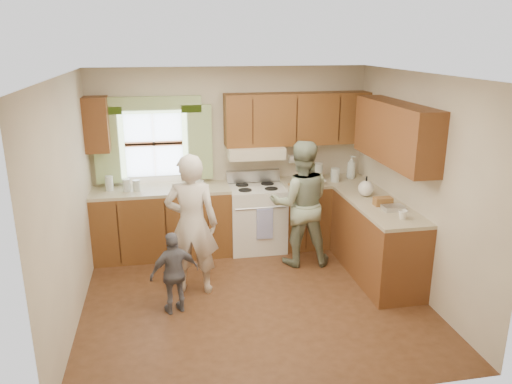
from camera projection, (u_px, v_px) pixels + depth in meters
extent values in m
plane|color=#462915|center=(254.00, 298.00, 5.71)|extent=(3.80, 3.80, 0.00)
plane|color=white|center=(254.00, 75.00, 4.98)|extent=(3.80, 3.80, 0.00)
plane|color=beige|center=(231.00, 158.00, 6.99)|extent=(3.80, 0.00, 3.80)
plane|color=beige|center=(296.00, 263.00, 3.70)|extent=(3.80, 0.00, 3.80)
plane|color=beige|center=(68.00, 205.00, 5.01)|extent=(0.00, 3.50, 3.50)
plane|color=beige|center=(418.00, 185.00, 5.68)|extent=(0.00, 3.50, 3.50)
cube|color=#4C2B10|center=(163.00, 223.00, 6.77)|extent=(1.82, 0.60, 0.90)
cube|color=#4C2B10|center=(324.00, 213.00, 7.17)|extent=(1.22, 0.60, 0.90)
cube|color=#41230F|center=(376.00, 241.00, 6.17)|extent=(0.60, 1.65, 0.90)
cube|color=#C4B393|center=(161.00, 190.00, 6.63)|extent=(1.82, 0.60, 0.04)
cube|color=#C4B393|center=(325.00, 182.00, 7.03)|extent=(1.22, 0.60, 0.04)
cube|color=#C4B393|center=(379.00, 205.00, 6.03)|extent=(0.60, 1.65, 0.04)
cube|color=#4C2B10|center=(297.00, 119.00, 6.83)|extent=(2.00, 0.33, 0.70)
cube|color=#41230F|center=(97.00, 125.00, 6.36)|extent=(0.30, 0.33, 0.70)
cube|color=#41230F|center=(395.00, 133.00, 5.80)|extent=(0.33, 1.65, 0.70)
cube|color=beige|center=(255.00, 152.00, 6.79)|extent=(0.76, 0.45, 0.15)
cube|color=silver|center=(154.00, 143.00, 6.71)|extent=(0.90, 0.03, 0.90)
cube|color=#DCDE41|center=(109.00, 146.00, 6.56)|extent=(0.40, 0.05, 1.02)
cube|color=#DCDE41|center=(197.00, 143.00, 6.77)|extent=(0.40, 0.05, 1.02)
cube|color=#DCDE41|center=(151.00, 105.00, 6.51)|extent=(1.30, 0.05, 0.22)
cylinder|color=white|center=(299.00, 159.00, 7.07)|extent=(0.27, 0.12, 0.12)
imported|color=silver|center=(199.00, 185.00, 6.62)|extent=(0.16, 0.16, 0.11)
imported|color=silver|center=(351.00, 167.00, 7.08)|extent=(0.18, 0.18, 0.33)
imported|color=silver|center=(318.00, 182.00, 6.85)|extent=(0.23, 0.23, 0.05)
imported|color=silver|center=(403.00, 215.00, 5.50)|extent=(0.13, 0.13, 0.10)
cylinder|color=silver|center=(109.00, 183.00, 6.52)|extent=(0.10, 0.10, 0.20)
cylinder|color=silver|center=(127.00, 185.00, 6.49)|extent=(0.10, 0.10, 0.16)
cube|color=olive|center=(298.00, 185.00, 6.74)|extent=(0.24, 0.18, 0.02)
cube|color=gold|center=(302.00, 180.00, 6.86)|extent=(0.19, 0.13, 0.10)
cylinder|color=silver|center=(317.00, 172.00, 7.00)|extent=(0.16, 0.16, 0.24)
cylinder|color=silver|center=(335.00, 175.00, 6.94)|extent=(0.12, 0.12, 0.19)
sphere|color=silver|center=(366.00, 188.00, 6.29)|extent=(0.20, 0.20, 0.20)
cube|color=olive|center=(383.00, 201.00, 5.95)|extent=(0.22, 0.12, 0.10)
cube|color=silver|center=(393.00, 208.00, 5.78)|extent=(0.24, 0.17, 0.06)
cylinder|color=silver|center=(136.00, 185.00, 6.52)|extent=(0.10, 0.10, 0.14)
cube|color=silver|center=(256.00, 218.00, 6.97)|extent=(0.76, 0.64, 0.90)
cube|color=#B7B7BC|center=(253.00, 176.00, 7.06)|extent=(0.76, 0.10, 0.16)
cylinder|color=#B7B7BC|center=(261.00, 208.00, 6.60)|extent=(0.68, 0.03, 0.03)
cube|color=#5257C0|center=(265.00, 224.00, 6.66)|extent=(0.22, 0.02, 0.42)
cylinder|color=black|center=(242.00, 185.00, 6.92)|extent=(0.18, 0.18, 0.01)
cylinder|color=black|center=(267.00, 184.00, 6.99)|extent=(0.18, 0.18, 0.01)
cylinder|color=black|center=(245.00, 190.00, 6.69)|extent=(0.18, 0.18, 0.01)
cylinder|color=black|center=(271.00, 189.00, 6.75)|extent=(0.18, 0.18, 0.01)
imported|color=beige|center=(192.00, 225.00, 5.66)|extent=(0.66, 0.50, 1.65)
imported|color=#29482A|center=(301.00, 204.00, 6.40)|extent=(0.87, 0.71, 1.64)
imported|color=slate|center=(174.00, 273.00, 5.31)|extent=(0.58, 0.37, 0.92)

